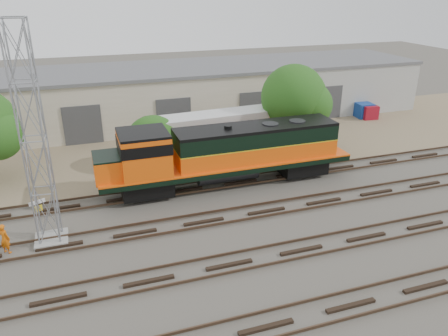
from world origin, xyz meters
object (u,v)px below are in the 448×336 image
object	(u,v)px
semi_trailer	(222,129)
signal_tower	(35,144)
locomotive	(224,153)
worker	(5,239)

from	to	relation	value
semi_trailer	signal_tower	bearing A→B (deg)	-148.35
locomotive	worker	distance (m)	14.04
signal_tower	worker	bearing A→B (deg)	-167.94
signal_tower	semi_trailer	world-z (taller)	signal_tower
locomotive	signal_tower	bearing A→B (deg)	-161.70
signal_tower	semi_trailer	size ratio (longest dim) A/B	0.99
signal_tower	semi_trailer	bearing A→B (deg)	35.72
signal_tower	worker	xyz separation A→B (m)	(-2.17, -0.46, -4.79)
locomotive	semi_trailer	distance (m)	5.89
locomotive	signal_tower	size ratio (longest dim) A/B	1.51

